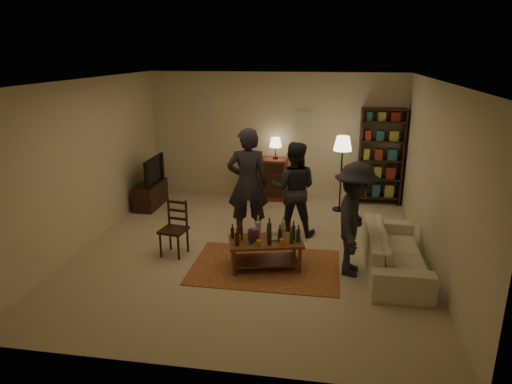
% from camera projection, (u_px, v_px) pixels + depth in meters
% --- Properties ---
extents(floor, '(6.00, 6.00, 0.00)m').
position_uv_depth(floor, '(252.00, 249.00, 7.50)').
color(floor, '#C6B793').
rests_on(floor, ground).
extents(room_shell, '(6.00, 6.00, 6.00)m').
position_uv_depth(room_shell, '(245.00, 114.00, 9.87)').
color(room_shell, beige).
rests_on(room_shell, ground).
extents(rug, '(2.20, 1.50, 0.01)m').
position_uv_depth(rug, '(265.00, 267.00, 6.87)').
color(rug, maroon).
rests_on(rug, ground).
extents(coffee_table, '(1.19, 0.84, 0.78)m').
position_uv_depth(coffee_table, '(265.00, 243.00, 6.75)').
color(coffee_table, brown).
rests_on(coffee_table, ground).
extents(dining_chair, '(0.44, 0.44, 0.90)m').
position_uv_depth(dining_chair, '(175.00, 226.00, 7.21)').
color(dining_chair, black).
rests_on(dining_chair, ground).
extents(tv_stand, '(0.40, 1.00, 1.06)m').
position_uv_depth(tv_stand, '(150.00, 189.00, 9.45)').
color(tv_stand, black).
rests_on(tv_stand, ground).
extents(dresser, '(1.00, 0.50, 1.36)m').
position_uv_depth(dresser, '(264.00, 177.00, 9.94)').
color(dresser, maroon).
rests_on(dresser, ground).
extents(bookshelf, '(0.90, 0.34, 2.02)m').
position_uv_depth(bookshelf, '(381.00, 156.00, 9.47)').
color(bookshelf, black).
rests_on(bookshelf, ground).
extents(floor_lamp, '(0.36, 0.36, 1.53)m').
position_uv_depth(floor_lamp, '(343.00, 148.00, 8.95)').
color(floor_lamp, black).
rests_on(floor_lamp, ground).
extents(sofa, '(0.81, 2.08, 0.61)m').
position_uv_depth(sofa, '(395.00, 251.00, 6.69)').
color(sofa, beige).
rests_on(sofa, ground).
extents(person_left, '(0.77, 0.57, 1.92)m').
position_uv_depth(person_left, '(248.00, 184.00, 7.74)').
color(person_left, '#212228').
rests_on(person_left, ground).
extents(person_right, '(0.82, 0.65, 1.66)m').
position_uv_depth(person_right, '(294.00, 189.00, 7.90)').
color(person_right, '#23232A').
rests_on(person_right, ground).
extents(person_by_sofa, '(0.75, 1.15, 1.66)m').
position_uv_depth(person_by_sofa, '(355.00, 219.00, 6.46)').
color(person_by_sofa, '#232229').
rests_on(person_by_sofa, ground).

